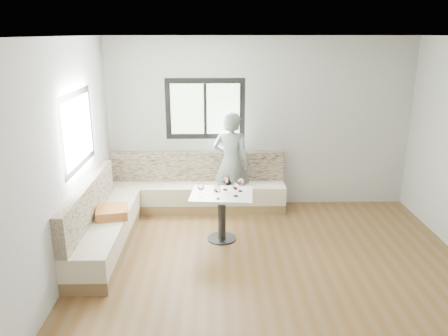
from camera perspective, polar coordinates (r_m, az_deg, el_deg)
The scene contains 10 objects.
room at distance 4.92m, azimuth 6.51°, elevation 0.30°, with size 5.01×5.01×2.81m.
banquette at distance 6.76m, azimuth -8.37°, elevation -4.70°, with size 2.90×2.80×0.95m.
table at distance 6.15m, azimuth -0.29°, elevation -4.86°, with size 0.91×0.74×0.70m.
person at distance 7.00m, azimuth 0.97°, elevation 0.65°, with size 0.61×0.40×1.68m, color slate.
olive_ramekin at distance 6.18m, azimuth -0.97°, elevation -2.81°, with size 0.09×0.09×0.04m.
wine_glass_a at distance 5.93m, azimuth -3.05°, elevation -2.52°, with size 0.09×0.09×0.19m.
wine_glass_b at distance 5.84m, azimuth -0.85°, elevation -2.82°, with size 0.09×0.09×0.19m.
wine_glass_c at distance 5.94m, azimuth 1.55°, elevation -2.47°, with size 0.09×0.09×0.19m.
wine_glass_d at distance 6.17m, azimuth 0.14°, elevation -1.68°, with size 0.09×0.09×0.19m.
wine_glass_e at distance 6.12m, azimuth 2.17°, elevation -1.85°, with size 0.09×0.09×0.19m.
Camera 1 is at (-0.72, -4.59, 2.84)m, focal length 35.00 mm.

